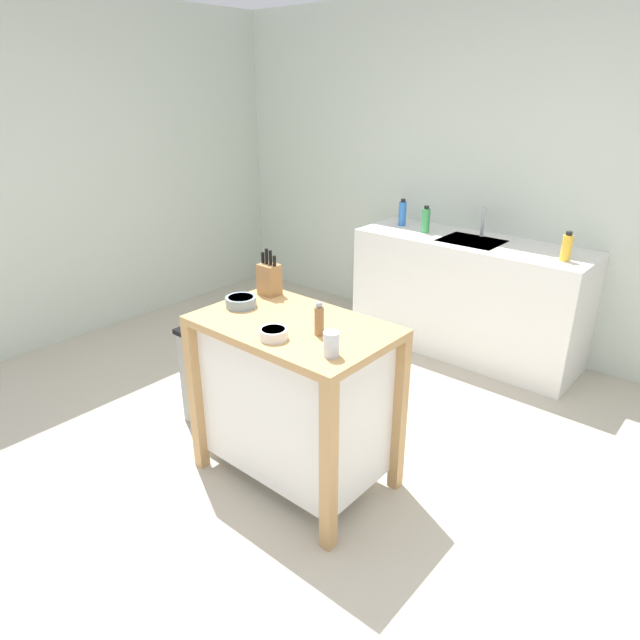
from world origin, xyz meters
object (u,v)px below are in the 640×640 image
(bottle_hand_soap, at_px, (426,220))
(drinking_cup, at_px, (331,344))
(bowl_ceramic_wide, at_px, (241,301))
(bottle_spray_cleaner, at_px, (567,247))
(sink_faucet, at_px, (483,222))
(bottle_dish_soap, at_px, (402,213))
(bowl_stoneware_deep, at_px, (273,334))
(kitchen_island, at_px, (294,394))
(trash_bin, at_px, (214,377))
(knife_block, at_px, (269,278))
(pepper_grinder, at_px, (319,319))

(bottle_hand_soap, bearing_deg, drinking_cup, -69.24)
(bowl_ceramic_wide, bearing_deg, bottle_spray_cleaner, 62.90)
(drinking_cup, relative_size, sink_faucet, 0.49)
(bottle_dish_soap, bearing_deg, bowl_stoneware_deep, -71.19)
(kitchen_island, distance_m, drinking_cup, 0.60)
(bottle_hand_soap, bearing_deg, trash_bin, -98.31)
(knife_block, height_order, bottle_spray_cleaner, knife_block)
(kitchen_island, height_order, bottle_dish_soap, bottle_dish_soap)
(drinking_cup, bearing_deg, trash_bin, 168.97)
(bowl_stoneware_deep, bearing_deg, bottle_hand_soap, 103.05)
(kitchen_island, xyz_separation_m, drinking_cup, (0.36, -0.15, 0.45))
(bottle_hand_soap, bearing_deg, bowl_stoneware_deep, -76.95)
(pepper_grinder, distance_m, bottle_hand_soap, 2.10)
(bowl_ceramic_wide, xyz_separation_m, pepper_grinder, (0.53, -0.00, 0.05))
(sink_faucet, bearing_deg, drinking_cup, -79.75)
(sink_faucet, height_order, bottle_dish_soap, sink_faucet)
(knife_block, xyz_separation_m, pepper_grinder, (0.55, -0.23, -0.01))
(bowl_ceramic_wide, relative_size, trash_bin, 0.25)
(drinking_cup, relative_size, pepper_grinder, 0.67)
(kitchen_island, height_order, bottle_spray_cleaner, bottle_spray_cleaner)
(kitchen_island, xyz_separation_m, pepper_grinder, (0.19, -0.02, 0.47))
(sink_faucet, relative_size, bottle_dish_soap, 1.02)
(kitchen_island, bearing_deg, drinking_cup, -22.69)
(bottle_hand_soap, bearing_deg, knife_block, -87.43)
(pepper_grinder, bearing_deg, bowl_ceramic_wide, 179.58)
(bottle_hand_soap, bearing_deg, bottle_spray_cleaner, -3.57)
(bottle_hand_soap, distance_m, bottle_spray_cleaner, 1.09)
(bowl_ceramic_wide, relative_size, pepper_grinder, 0.97)
(drinking_cup, bearing_deg, bottle_dish_soap, 115.84)
(drinking_cup, distance_m, pepper_grinder, 0.22)
(bowl_ceramic_wide, xyz_separation_m, bottle_dish_soap, (-0.36, 2.08, 0.07))
(drinking_cup, height_order, pepper_grinder, pepper_grinder)
(drinking_cup, bearing_deg, pepper_grinder, 144.03)
(kitchen_island, bearing_deg, sink_faucet, 91.40)
(bowl_stoneware_deep, bearing_deg, sink_faucet, 92.70)
(pepper_grinder, distance_m, sink_faucet, 2.18)
(sink_faucet, xyz_separation_m, bottle_dish_soap, (-0.66, -0.08, -0.01))
(bottle_spray_cleaner, bearing_deg, bowl_stoneware_deep, -105.48)
(bottle_dish_soap, bearing_deg, kitchen_island, -71.03)
(bowl_ceramic_wide, relative_size, sink_faucet, 0.72)
(sink_faucet, distance_m, bottle_dish_soap, 0.66)
(bowl_ceramic_wide, bearing_deg, pepper_grinder, -0.42)
(bottle_hand_soap, xyz_separation_m, bottle_spray_cleaner, (1.08, -0.07, -0.01))
(bowl_ceramic_wide, relative_size, bottle_dish_soap, 0.74)
(kitchen_island, bearing_deg, knife_block, 150.59)
(sink_faucet, bearing_deg, knife_block, -99.17)
(bottle_hand_soap, bearing_deg, pepper_grinder, -72.54)
(sink_faucet, bearing_deg, bottle_hand_soap, -157.20)
(kitchen_island, height_order, sink_faucet, sink_faucet)
(bowl_stoneware_deep, xyz_separation_m, drinking_cup, (0.31, 0.04, 0.03))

